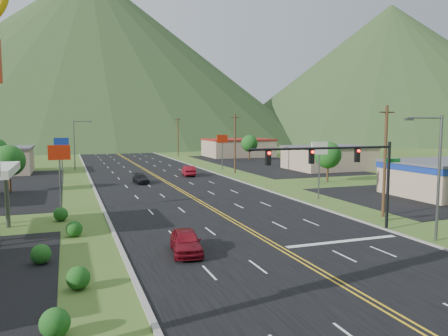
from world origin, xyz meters
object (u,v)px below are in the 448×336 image
object	(u,v)px
car_red_near	(186,242)
car_red_far	(189,171)
streetlight_west	(76,141)
car_dark_mid	(141,179)
traffic_signal	(346,164)
streetlight_east	(436,169)

from	to	relation	value
car_red_near	car_red_far	world-z (taller)	car_red_far
streetlight_west	car_dark_mid	world-z (taller)	streetlight_west
car_red_far	traffic_signal	bearing A→B (deg)	99.30
streetlight_east	car_red_near	world-z (taller)	streetlight_east
streetlight_east	car_red_far	distance (m)	44.46
streetlight_west	traffic_signal	bearing A→B (deg)	-72.03
car_red_near	car_dark_mid	size ratio (longest dim) A/B	1.04
streetlight_east	traffic_signal	bearing A→B (deg)	139.61
car_red_near	traffic_signal	bearing A→B (deg)	12.33
car_red_far	streetlight_east	bearing A→B (deg)	105.20
streetlight_east	car_dark_mid	xyz separation A→B (m)	(-14.84, 37.50, -4.54)
streetlight_east	car_dark_mid	distance (m)	40.58
streetlight_east	streetlight_west	bearing A→B (deg)	110.86
car_red_far	car_dark_mid	bearing A→B (deg)	43.21
traffic_signal	car_red_near	distance (m)	13.56
traffic_signal	car_red_near	world-z (taller)	traffic_signal
car_dark_mid	car_red_near	bearing A→B (deg)	-96.49
car_red_near	car_dark_mid	bearing A→B (deg)	93.83
streetlight_west	car_red_far	xyz separation A→B (m)	(16.72, -16.19, -4.38)
traffic_signal	car_red_near	xyz separation A→B (m)	(-12.74, -0.93, -4.55)
traffic_signal	car_red_far	size ratio (longest dim) A/B	2.68
traffic_signal	car_dark_mid	bearing A→B (deg)	106.84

